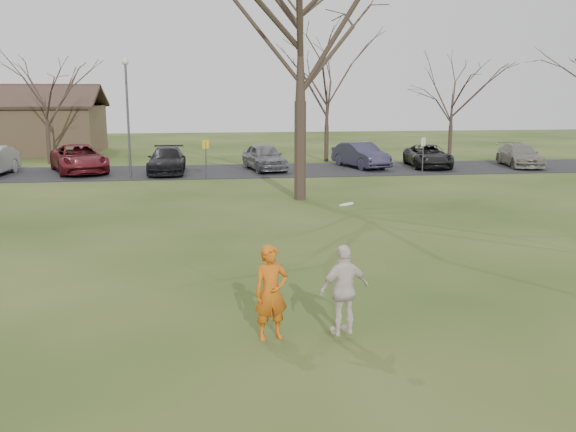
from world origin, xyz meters
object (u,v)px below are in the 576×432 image
object	(u,v)px
big_tree	(301,32)
car_5	(361,155)
car_4	(264,157)
lamp_post	(127,104)
car_3	(167,160)
player_defender	(271,293)
car_7	(520,155)
car_2	(79,159)
car_6	(428,156)
catching_play	(344,290)

from	to	relation	value
big_tree	car_5	bearing A→B (deg)	63.10
car_4	lamp_post	distance (m)	8.46
car_3	lamp_post	distance (m)	4.18
player_defender	car_3	size ratio (longest dim) A/B	0.37
car_7	big_tree	world-z (taller)	big_tree
car_3	big_tree	distance (m)	12.92
player_defender	car_2	size ratio (longest dim) A/B	0.32
player_defender	car_6	distance (m)	28.36
player_defender	big_tree	size ratio (longest dim) A/B	0.13
car_5	car_7	xyz separation A→B (m)	(9.87, -0.78, -0.08)
lamp_post	catching_play	bearing A→B (deg)	-74.40
car_3	car_4	world-z (taller)	car_4
lamp_post	car_5	bearing A→B (deg)	12.86
car_4	car_7	bearing A→B (deg)	-12.63
car_7	big_tree	distance (m)	19.15
car_5	car_7	bearing A→B (deg)	-21.86
car_2	big_tree	bearing A→B (deg)	-62.22
player_defender	catching_play	size ratio (longest dim) A/B	0.73
car_2	lamp_post	distance (m)	5.30
lamp_post	car_6	bearing A→B (deg)	8.81
car_3	car_7	bearing A→B (deg)	1.21
car_7	big_tree	size ratio (longest dim) A/B	0.33
car_5	car_6	xyz separation A→B (m)	(4.14, -0.34, -0.08)
car_2	catching_play	bearing A→B (deg)	-89.06
car_5	player_defender	bearing A→B (deg)	-125.06
car_2	catching_play	world-z (taller)	catching_play
player_defender	car_4	distance (m)	25.47
car_3	car_6	size ratio (longest dim) A/B	1.02
car_2	big_tree	world-z (taller)	big_tree
car_7	lamp_post	world-z (taller)	lamp_post
car_3	big_tree	size ratio (longest dim) A/B	0.35
player_defender	car_6	bearing A→B (deg)	52.44
player_defender	car_5	world-z (taller)	player_defender
car_4	car_6	xyz separation A→B (m)	(10.07, 0.15, -0.09)
car_2	car_5	bearing A→B (deg)	-18.71
catching_play	car_6	bearing A→B (deg)	66.82
car_5	car_6	bearing A→B (deg)	-22.04
player_defender	car_4	size ratio (longest dim) A/B	0.40
car_2	car_3	bearing A→B (deg)	-29.44
car_2	car_3	distance (m)	5.06
car_4	big_tree	bearing A→B (deg)	-98.31
car_4	car_5	bearing A→B (deg)	-6.86
car_5	catching_play	bearing A→B (deg)	-122.17
player_defender	catching_play	world-z (taller)	catching_play
big_tree	car_2	bearing A→B (deg)	137.19
car_6	catching_play	size ratio (longest dim) A/B	1.95
car_3	car_7	xyz separation A→B (m)	(21.41, 0.31, -0.05)
player_defender	car_5	size ratio (longest dim) A/B	0.40
player_defender	car_5	bearing A→B (deg)	60.63
car_4	car_5	xyz separation A→B (m)	(5.93, 0.49, -0.01)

